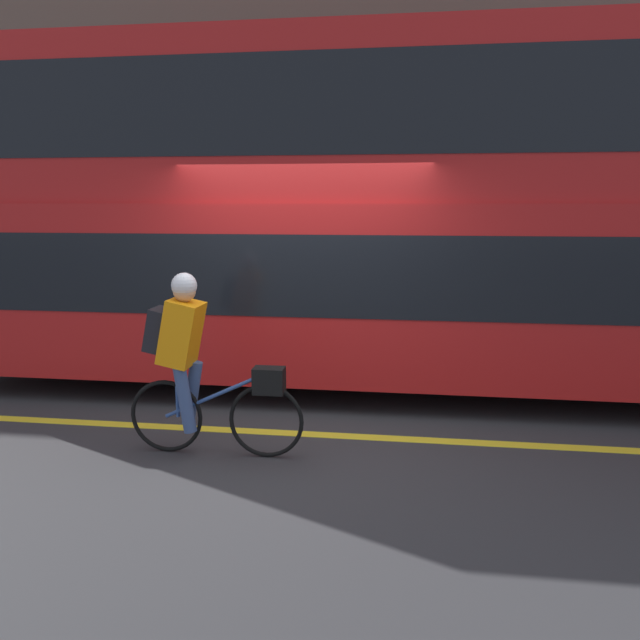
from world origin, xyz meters
TOP-DOWN VIEW (x-y plane):
  - ground_plane at (0.00, 0.00)m, footprint 80.00×80.00m
  - road_center_line at (0.00, -0.11)m, footprint 50.00×0.14m
  - sidewalk_curb at (0.00, 4.65)m, footprint 60.00×1.76m
  - building_facade at (0.00, 5.69)m, footprint 60.00×0.30m
  - bus at (1.59, 1.66)m, footprint 11.48×2.47m
  - cyclist_on_bike at (-0.73, -0.67)m, footprint 1.52×0.32m
  - trash_bin at (1.31, 4.57)m, footprint 0.51×0.51m

SIDE VIEW (x-z plane):
  - ground_plane at x=0.00m, z-range 0.00..0.00m
  - road_center_line at x=0.00m, z-range 0.00..0.01m
  - sidewalk_curb at x=0.00m, z-range 0.00..0.11m
  - trash_bin at x=1.31m, z-range 0.11..1.06m
  - cyclist_on_bike at x=-0.73m, z-range 0.07..1.63m
  - bus at x=1.59m, z-range 0.19..4.00m
  - building_facade at x=0.00m, z-range 0.00..8.69m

